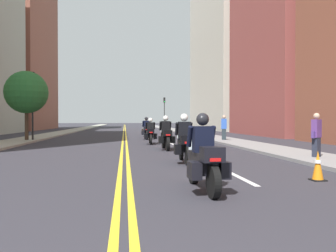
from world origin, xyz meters
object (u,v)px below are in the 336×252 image
Objects in this scene: traffic_light_far at (164,108)px; motorcycle_2 at (166,136)px; motorcycle_0 at (204,160)px; pedestrian_0 at (316,136)px; traffic_light_near at (32,94)px; motorcycle_3 at (150,133)px; motorcycle_1 at (185,143)px; traffic_cone_0 at (318,166)px; street_tree_0 at (26,92)px; traffic_cone_2 at (208,139)px; motorcycle_5 at (146,129)px; pedestrian_1 at (224,128)px; motorcycle_4 at (146,130)px.

motorcycle_2 is at bearing -96.36° from traffic_light_far.
pedestrian_0 reaches higher than motorcycle_0.
motorcycle_3 is at bearing -24.11° from traffic_light_near.
motorcycle_2 reaches higher than motorcycle_1.
traffic_cone_0 is 0.15× the size of street_tree_0.
traffic_light_near is at bearing 135.83° from motorcycle_2.
pedestrian_0 is (2.15, -7.49, 0.51)m from traffic_cone_2.
motorcycle_2 is at bearing -42.12° from street_tree_0.
motorcycle_0 is at bearing -93.08° from motorcycle_2.
traffic_cone_0 is 20.20m from street_tree_0.
traffic_light_far is at bearing 88.05° from traffic_cone_0.
traffic_light_far is at bearing 80.93° from motorcycle_5.
traffic_light_far reaches higher than traffic_light_near.
traffic_light_far reaches higher than pedestrian_0.
pedestrian_1 is at bearing 69.53° from motorcycle_1.
motorcycle_5 is 0.48× the size of street_tree_0.
traffic_cone_2 is at bearing 73.75° from motorcycle_0.
traffic_light_near is (-7.70, 17.55, 2.58)m from motorcycle_0.
traffic_light_near is (-7.67, 3.43, 2.57)m from motorcycle_3.
motorcycle_5 is at bearing 86.98° from motorcycle_0.
motorcycle_4 is at bearing 12.64° from traffic_light_near.
traffic_cone_0 is at bearing -74.82° from motorcycle_2.
pedestrian_0 is (2.25, 3.97, 0.52)m from traffic_cone_0.
motorcycle_2 reaches higher than motorcycle_3.
motorcycle_4 is 0.46× the size of street_tree_0.
street_tree_0 is at bearing 125.26° from motorcycle_1.
traffic_cone_2 is at bearing -24.96° from street_tree_0.
motorcycle_1 is at bearing 82.60° from motorcycle_0.
pedestrian_1 reaches higher than motorcycle_0.
motorcycle_4 is 6.03m from pedestrian_1.
motorcycle_0 reaches higher than motorcycle_3.
motorcycle_5 is 3.18× the size of traffic_cone_0.
street_tree_0 reaches higher than motorcycle_5.
street_tree_0 is (-8.09, 17.57, 2.65)m from motorcycle_0.
traffic_light_near is 2.65× the size of pedestrian_1.
traffic_cone_0 is 4.59m from pedestrian_0.
traffic_cone_2 is at bearing -108.08° from pedestrian_0.
traffic_light_near reaches higher than motorcycle_0.
pedestrian_1 is (2.05, 14.96, 0.55)m from traffic_cone_0.
motorcycle_1 is at bearing -31.55° from pedestrian_0.
traffic_light_near is (-8.10, 7.66, 2.56)m from motorcycle_2.
motorcycle_0 is 0.96× the size of motorcycle_5.
pedestrian_1 is (5.01, 15.88, 0.27)m from motorcycle_0.
motorcycle_0 reaches higher than traffic_cone_0.
motorcycle_0 is at bearing -89.23° from motorcycle_5.
motorcycle_4 is at bearing 11.92° from street_tree_0.
motorcycle_0 is 19.52m from street_tree_0.
traffic_cone_2 is 0.16× the size of traffic_light_near.
traffic_light_near is 31.90m from traffic_light_far.
motorcycle_0 is 12.75m from traffic_cone_2.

